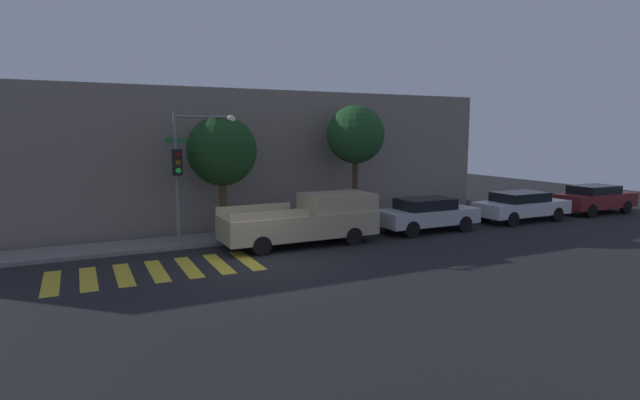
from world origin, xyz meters
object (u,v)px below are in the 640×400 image
object	(u,v)px
sedan_near_corner	(426,214)
tree_near_corner	(222,151)
tree_midblock	(356,135)
sedan_middle	(521,206)
sedan_far_end	(594,198)
traffic_light_pole	(191,156)
pickup_truck	(307,219)

from	to	relation	value
sedan_near_corner	tree_near_corner	bearing A→B (deg)	167.09
tree_near_corner	tree_midblock	xyz separation A→B (m)	(5.68, 0.00, 0.58)
sedan_middle	sedan_far_end	xyz separation A→B (m)	(5.13, 0.00, 0.04)
traffic_light_pole	sedan_far_end	xyz separation A→B (m)	(19.82, -1.27, -2.49)
tree_midblock	sedan_near_corner	bearing A→B (deg)	-38.10
tree_near_corner	sedan_middle	bearing A→B (deg)	-7.80
sedan_near_corner	tree_near_corner	world-z (taller)	tree_near_corner
traffic_light_pole	sedan_near_corner	xyz separation A→B (m)	(9.28, -1.27, -2.52)
pickup_truck	sedan_middle	world-z (taller)	pickup_truck
pickup_truck	tree_midblock	world-z (taller)	tree_midblock
sedan_middle	tree_midblock	size ratio (longest dim) A/B	0.88
pickup_truck	sedan_near_corner	world-z (taller)	pickup_truck
sedan_middle	tree_near_corner	size ratio (longest dim) A/B	0.97
sedan_near_corner	tree_near_corner	distance (m)	8.64
sedan_far_end	tree_midblock	size ratio (longest dim) A/B	0.84
sedan_far_end	traffic_light_pole	bearing A→B (deg)	176.34
traffic_light_pole	tree_midblock	bearing A→B (deg)	4.72
sedan_near_corner	tree_midblock	size ratio (longest dim) A/B	0.82
sedan_middle	sedan_far_end	bearing A→B (deg)	0.00
traffic_light_pole	tree_midblock	world-z (taller)	tree_midblock
sedan_near_corner	sedan_far_end	world-z (taller)	sedan_far_end
sedan_middle	tree_midblock	bearing A→B (deg)	166.66
sedan_near_corner	sedan_far_end	bearing A→B (deg)	0.00
tree_near_corner	tree_midblock	world-z (taller)	tree_midblock
traffic_light_pole	sedan_middle	bearing A→B (deg)	-4.93
sedan_near_corner	sedan_middle	distance (m)	5.41
traffic_light_pole	tree_midblock	xyz separation A→B (m)	(6.93, 0.57, 0.69)
sedan_far_end	tree_midblock	world-z (taller)	tree_midblock
sedan_middle	tree_near_corner	bearing A→B (deg)	172.20
traffic_light_pole	sedan_middle	size ratio (longest dim) A/B	1.05
traffic_light_pole	sedan_far_end	bearing A→B (deg)	-3.66
sedan_middle	sedan_near_corner	bearing A→B (deg)	180.00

